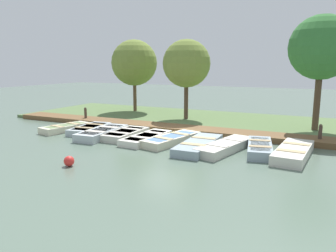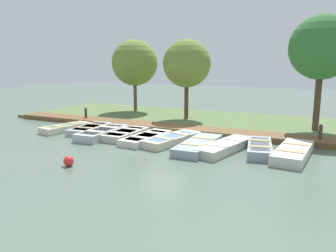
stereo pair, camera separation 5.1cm
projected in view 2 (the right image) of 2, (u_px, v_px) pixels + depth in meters
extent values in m
plane|color=#566B5B|center=(165.00, 136.00, 16.72)|extent=(80.00, 80.00, 0.00)
cube|color=#567042|center=(200.00, 120.00, 21.11)|extent=(8.00, 24.00, 0.18)
cube|color=brown|center=(177.00, 129.00, 18.04)|extent=(1.52, 22.37, 0.28)
cube|color=beige|center=(66.00, 128.00, 18.09)|extent=(2.90, 1.49, 0.34)
cube|color=#6B7F51|center=(66.00, 125.00, 18.06)|extent=(2.37, 1.18, 0.03)
cube|color=tan|center=(57.00, 126.00, 17.65)|extent=(0.44, 0.94, 0.03)
cube|color=tan|center=(73.00, 123.00, 18.47)|extent=(0.44, 0.94, 0.03)
cube|color=#B2BCC1|center=(90.00, 129.00, 17.80)|extent=(2.95, 1.49, 0.33)
cube|color=#4C709E|center=(90.00, 126.00, 17.77)|extent=(2.42, 1.18, 0.03)
cube|color=tan|center=(84.00, 128.00, 17.27)|extent=(0.42, 1.07, 0.03)
cube|color=tan|center=(95.00, 124.00, 18.27)|extent=(0.42, 1.07, 0.03)
cube|color=#B2BCC1|center=(103.00, 133.00, 16.63)|extent=(3.37, 1.40, 0.39)
cube|color=#4C709E|center=(102.00, 130.00, 16.60)|extent=(2.76, 1.10, 0.03)
cube|color=beige|center=(95.00, 131.00, 16.02)|extent=(0.40, 1.10, 0.03)
cube|color=beige|center=(109.00, 127.00, 17.16)|extent=(0.40, 1.10, 0.03)
cube|color=beige|center=(125.00, 134.00, 16.46)|extent=(2.86, 1.26, 0.34)
cube|color=teal|center=(125.00, 131.00, 16.43)|extent=(2.34, 0.98, 0.03)
cube|color=beige|center=(119.00, 133.00, 15.95)|extent=(0.30, 1.13, 0.03)
cube|color=beige|center=(131.00, 129.00, 16.91)|extent=(0.30, 1.13, 0.03)
cube|color=silver|center=(146.00, 138.00, 15.64)|extent=(3.18, 1.27, 0.31)
cube|color=#994C33|center=(146.00, 135.00, 15.62)|extent=(2.60, 0.99, 0.02)
cube|color=beige|center=(139.00, 137.00, 15.11)|extent=(0.37, 1.02, 0.03)
cube|color=beige|center=(153.00, 132.00, 16.12)|extent=(0.37, 1.02, 0.03)
cube|color=beige|center=(172.00, 140.00, 15.25)|extent=(3.48, 1.79, 0.35)
cube|color=#4C709E|center=(172.00, 136.00, 15.22)|extent=(2.84, 1.42, 0.03)
cube|color=tan|center=(163.00, 138.00, 14.73)|extent=(0.54, 1.04, 0.03)
cube|color=tan|center=(180.00, 133.00, 15.69)|extent=(0.54, 1.04, 0.03)
cube|color=#8C9EA8|center=(199.00, 145.00, 14.20)|extent=(3.61, 1.29, 0.35)
cube|color=teal|center=(199.00, 141.00, 14.17)|extent=(2.96, 1.01, 0.03)
cube|color=tan|center=(193.00, 144.00, 13.56)|extent=(0.39, 1.09, 0.03)
cube|color=tan|center=(204.00, 138.00, 14.77)|extent=(0.39, 1.09, 0.03)
cube|color=beige|center=(225.00, 147.00, 13.90)|extent=(3.72, 1.75, 0.36)
cube|color=#6B7F51|center=(225.00, 143.00, 13.87)|extent=(3.04, 1.39, 0.03)
cube|color=beige|center=(217.00, 145.00, 13.34)|extent=(0.55, 0.98, 0.03)
cube|color=beige|center=(233.00, 139.00, 14.39)|extent=(0.55, 0.98, 0.03)
cube|color=#8C9EA8|center=(260.00, 148.00, 13.62)|extent=(3.12, 1.53, 0.39)
cube|color=#6B7F51|center=(260.00, 144.00, 13.59)|extent=(2.55, 1.22, 0.03)
cube|color=tan|center=(260.00, 146.00, 13.04)|extent=(0.47, 0.92, 0.03)
cube|color=tan|center=(260.00, 140.00, 14.12)|extent=(0.47, 0.92, 0.03)
cube|color=beige|center=(293.00, 152.00, 12.94)|extent=(3.54, 1.35, 0.39)
cube|color=#4C709E|center=(294.00, 148.00, 12.91)|extent=(2.90, 1.06, 0.03)
cube|color=tan|center=(291.00, 151.00, 12.34)|extent=(0.42, 1.05, 0.03)
cube|color=tan|center=(296.00, 144.00, 13.46)|extent=(0.42, 1.05, 0.03)
cylinder|color=#47382D|center=(86.00, 116.00, 20.77)|extent=(0.16, 0.16, 0.86)
sphere|color=#47382D|center=(86.00, 108.00, 20.68)|extent=(0.15, 0.15, 0.15)
cylinder|color=#47382D|center=(320.00, 136.00, 14.86)|extent=(0.16, 0.16, 0.86)
sphere|color=#47382D|center=(321.00, 126.00, 14.78)|extent=(0.15, 0.15, 0.15)
sphere|color=red|center=(69.00, 161.00, 11.80)|extent=(0.38, 0.38, 0.38)
cylinder|color=brown|center=(135.00, 95.00, 24.52)|extent=(0.25, 0.25, 2.83)
sphere|color=olive|center=(135.00, 63.00, 24.09)|extent=(3.36, 3.36, 3.36)
cylinder|color=#4C3828|center=(186.00, 99.00, 20.91)|extent=(0.27, 0.27, 2.86)
sphere|color=olive|center=(187.00, 63.00, 20.49)|extent=(3.00, 3.00, 3.00)
cylinder|color=#4C3828|center=(317.00, 100.00, 17.19)|extent=(0.33, 0.33, 3.57)
sphere|color=#337033|center=(322.00, 47.00, 16.69)|extent=(3.31, 3.31, 3.31)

